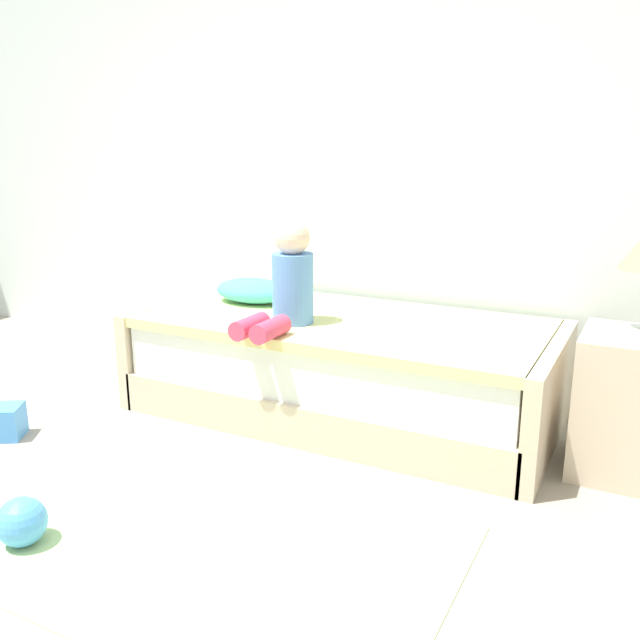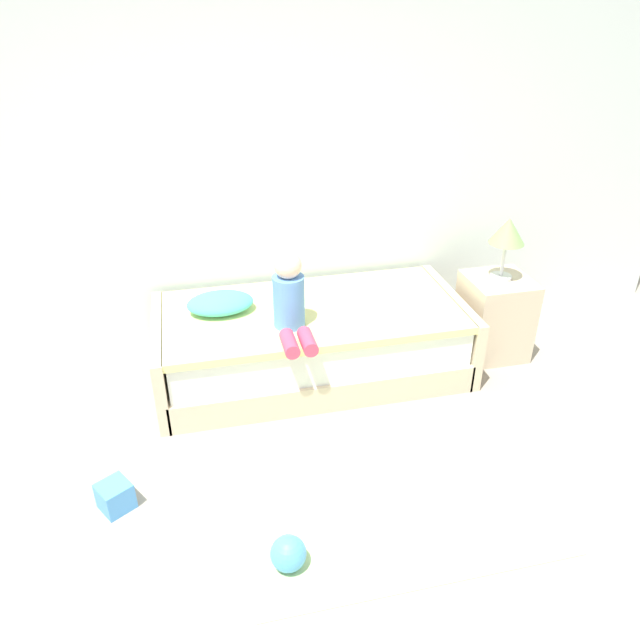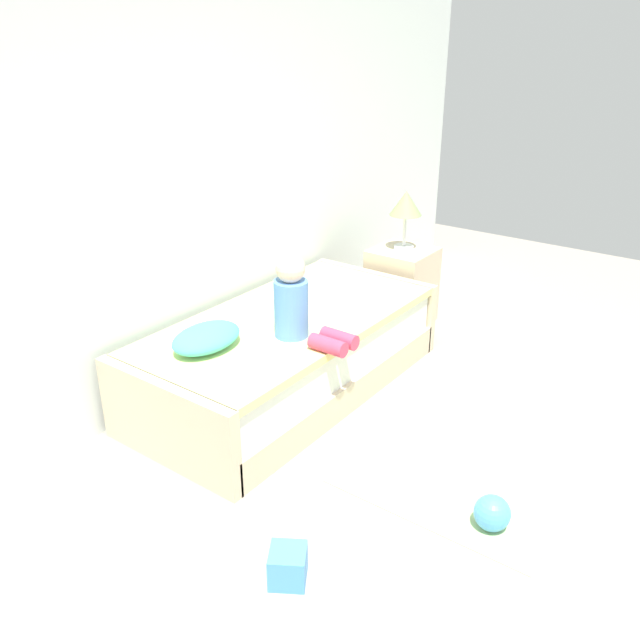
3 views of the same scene
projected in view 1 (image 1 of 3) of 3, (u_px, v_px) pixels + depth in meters
wall_rear at (308, 126)px, 3.85m from camera, size 7.20×0.10×2.90m
bed at (343, 367)px, 3.41m from camera, size 2.11×1.00×0.50m
nightstand at (633, 406)px, 2.75m from camera, size 0.44×0.44×0.60m
child_figure at (288, 283)px, 3.18m from camera, size 0.20×0.51×0.50m
pillow at (253, 291)px, 3.68m from camera, size 0.44×0.30×0.13m
toy_ball at (22, 522)px, 2.29m from camera, size 0.17×0.17×0.17m
area_rug at (217, 547)px, 2.29m from camera, size 1.60×1.10×0.01m
toy_block at (5, 422)px, 3.15m from camera, size 0.21×0.21×0.16m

